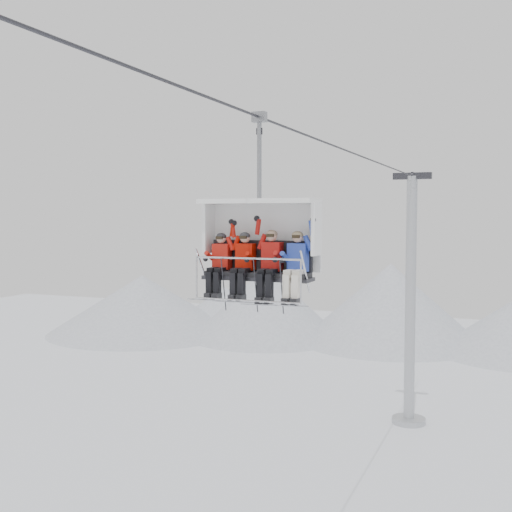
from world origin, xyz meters
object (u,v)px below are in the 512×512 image
at_px(lift_tower_right, 410,317).
at_px(skier_center_left, 243,263).
at_px(chairlift_carrier, 262,238).
at_px(skier_center_right, 270,262).
at_px(skier_far_right, 296,264).
at_px(skier_far_left, 220,263).

relative_size(lift_tower_right, skier_center_left, 7.99).
height_order(chairlift_carrier, skier_center_right, chairlift_carrier).
bearing_deg(skier_center_right, skier_far_right, -0.25).
distance_m(chairlift_carrier, skier_far_left, 1.06).
relative_size(lift_tower_right, skier_far_right, 7.99).
bearing_deg(skier_center_right, chairlift_carrier, 136.39).
xyz_separation_m(lift_tower_right, skier_center_right, (0.33, -21.99, 4.43)).
relative_size(lift_tower_right, skier_center_right, 7.99).
height_order(chairlift_carrier, skier_center_left, chairlift_carrier).
height_order(lift_tower_right, chairlift_carrier, lift_tower_right).
bearing_deg(lift_tower_right, skier_far_right, -87.66).
height_order(skier_center_right, skier_far_right, skier_center_right).
bearing_deg(skier_far_right, skier_center_right, 179.75).
xyz_separation_m(chairlift_carrier, skier_center_left, (-0.29, -0.32, -0.52)).
bearing_deg(chairlift_carrier, skier_center_right, -43.61).
relative_size(lift_tower_right, chairlift_carrier, 3.38).
xyz_separation_m(chairlift_carrier, skier_center_right, (0.33, -0.31, -0.50)).
bearing_deg(skier_far_left, lift_tower_right, 87.77).
bearing_deg(lift_tower_right, skier_center_left, -90.76).
xyz_separation_m(skier_center_left, skier_center_right, (0.62, 0.01, 0.03)).
height_order(lift_tower_right, skier_center_left, lift_tower_right).
xyz_separation_m(skier_center_right, skier_far_right, (0.57, -0.00, -0.01)).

